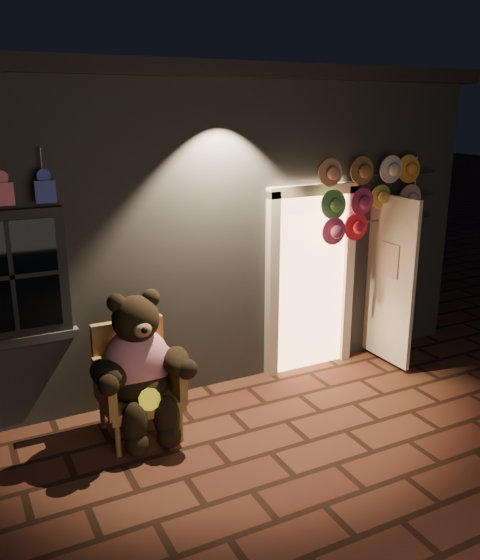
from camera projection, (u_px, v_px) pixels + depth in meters
ground at (271, 453)px, 5.38m from camera, size 60.00×60.00×0.00m
shop_building at (131, 203)px, 8.30m from camera, size 7.30×5.95×3.51m
wicker_armchair at (136, 380)px, 5.62m from camera, size 0.74×0.67×1.06m
teddy_bear at (140, 367)px, 5.45m from camera, size 1.02×0.79×1.41m
hat_rack at (370, 197)px, 6.79m from camera, size 1.70×0.22×2.47m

